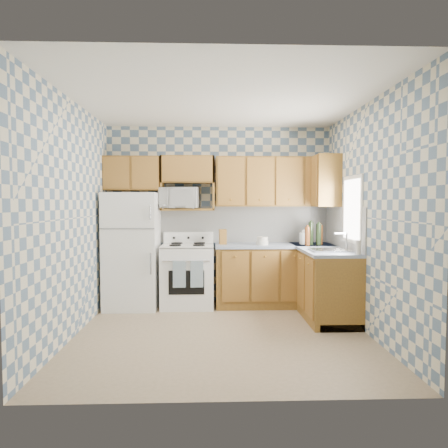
{
  "coord_description": "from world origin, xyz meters",
  "views": [
    {
      "loc": [
        -0.13,
        -4.59,
        1.53
      ],
      "look_at": [
        0.05,
        0.75,
        1.25
      ],
      "focal_mm": 32.0,
      "sensor_mm": 36.0,
      "label": 1
    }
  ],
  "objects_px": {
    "refrigerator": "(132,250)",
    "microwave": "(180,198)",
    "stove_body": "(188,276)",
    "electric_kettle": "(304,238)"
  },
  "relations": [
    {
      "from": "refrigerator",
      "to": "microwave",
      "type": "bearing_deg",
      "value": 13.18
    },
    {
      "from": "stove_body",
      "to": "microwave",
      "type": "xyz_separation_m",
      "value": [
        -0.12,
        0.14,
        1.16
      ]
    },
    {
      "from": "microwave",
      "to": "stove_body",
      "type": "bearing_deg",
      "value": -42.12
    },
    {
      "from": "refrigerator",
      "to": "stove_body",
      "type": "height_order",
      "value": "refrigerator"
    },
    {
      "from": "electric_kettle",
      "to": "stove_body",
      "type": "bearing_deg",
      "value": -179.21
    },
    {
      "from": "microwave",
      "to": "electric_kettle",
      "type": "bearing_deg",
      "value": 3.19
    },
    {
      "from": "microwave",
      "to": "electric_kettle",
      "type": "relative_size",
      "value": 3.37
    },
    {
      "from": "microwave",
      "to": "refrigerator",
      "type": "bearing_deg",
      "value": -160.18
    },
    {
      "from": "refrigerator",
      "to": "electric_kettle",
      "type": "distance_m",
      "value": 2.55
    },
    {
      "from": "microwave",
      "to": "electric_kettle",
      "type": "xyz_separation_m",
      "value": [
        1.85,
        -0.11,
        -0.6
      ]
    }
  ]
}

